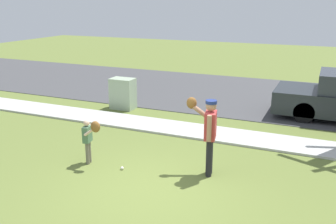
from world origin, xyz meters
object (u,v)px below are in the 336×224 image
person_adult (208,129)px  utility_cabinet (123,94)px  person_child (89,135)px  baseball (122,168)px

person_adult → utility_cabinet: size_ratio=1.56×
person_adult → person_child: size_ratio=1.52×
utility_cabinet → person_adult: bearing=-41.5°
person_adult → person_child: 2.70m
person_adult → baseball: size_ratio=22.54×
person_adult → person_child: (-2.62, -0.57, -0.34)m
person_adult → utility_cabinet: bearing=-52.6°
person_child → baseball: bearing=-9.9°
person_adult → person_child: person_adult is taller
person_adult → baseball: (-1.81, -0.55, -1.01)m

